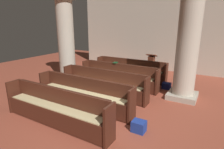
# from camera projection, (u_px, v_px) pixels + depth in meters

# --- Properties ---
(ground_plane) EXTENTS (19.20, 19.20, 0.00)m
(ground_plane) POSITION_uv_depth(u_px,v_px,m) (103.00, 115.00, 5.28)
(ground_plane) COLOR #9E4733
(back_wall) EXTENTS (10.00, 0.16, 4.50)m
(back_wall) POSITION_uv_depth(u_px,v_px,m) (165.00, 28.00, 9.72)
(back_wall) COLOR beige
(back_wall) RESTS_ON ground
(pew_row_0) EXTENTS (3.32, 0.46, 0.93)m
(pew_row_0) POSITION_uv_depth(u_px,v_px,m) (130.00, 69.00, 8.43)
(pew_row_0) COLOR #4C2316
(pew_row_0) RESTS_ON ground
(pew_row_1) EXTENTS (3.32, 0.46, 0.93)m
(pew_row_1) POSITION_uv_depth(u_px,v_px,m) (118.00, 75.00, 7.49)
(pew_row_1) COLOR #4C2316
(pew_row_1) RESTS_ON ground
(pew_row_2) EXTENTS (3.32, 0.47, 0.93)m
(pew_row_2) POSITION_uv_depth(u_px,v_px,m) (103.00, 82.00, 6.55)
(pew_row_2) COLOR #4C2316
(pew_row_2) RESTS_ON ground
(pew_row_3) EXTENTS (3.32, 0.46, 0.93)m
(pew_row_3) POSITION_uv_depth(u_px,v_px,m) (83.00, 92.00, 5.61)
(pew_row_3) COLOR #4C2316
(pew_row_3) RESTS_ON ground
(pew_row_4) EXTENTS (3.32, 0.46, 0.93)m
(pew_row_4) POSITION_uv_depth(u_px,v_px,m) (55.00, 106.00, 4.67)
(pew_row_4) COLOR #4C2316
(pew_row_4) RESTS_ON ground
(pillar_aisle_side) EXTENTS (1.02, 1.02, 3.77)m
(pillar_aisle_side) POSITION_uv_depth(u_px,v_px,m) (188.00, 42.00, 5.93)
(pillar_aisle_side) COLOR #B6AD9A
(pillar_aisle_side) RESTS_ON ground
(pillar_far_side) EXTENTS (1.02, 1.02, 3.77)m
(pillar_far_side) POSITION_uv_depth(u_px,v_px,m) (66.00, 37.00, 8.03)
(pillar_far_side) COLOR #B6AD9A
(pillar_far_side) RESTS_ON ground
(lectern) EXTENTS (0.48, 0.45, 1.08)m
(lectern) POSITION_uv_depth(u_px,v_px,m) (151.00, 66.00, 9.11)
(lectern) COLOR #492215
(lectern) RESTS_ON ground
(hymn_book) EXTENTS (0.15, 0.21, 0.03)m
(hymn_book) POSITION_uv_depth(u_px,v_px,m) (115.00, 63.00, 7.66)
(hymn_book) COLOR #194723
(hymn_book) RESTS_ON pew_row_1
(kneeler_box_navy) EXTENTS (0.33, 0.26, 0.24)m
(kneeler_box_navy) POSITION_uv_depth(u_px,v_px,m) (166.00, 86.00, 7.32)
(kneeler_box_navy) COLOR navy
(kneeler_box_navy) RESTS_ON ground
(kneeler_box_blue) EXTENTS (0.32, 0.27, 0.27)m
(kneeler_box_blue) POSITION_uv_depth(u_px,v_px,m) (139.00, 126.00, 4.44)
(kneeler_box_blue) COLOR navy
(kneeler_box_blue) RESTS_ON ground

